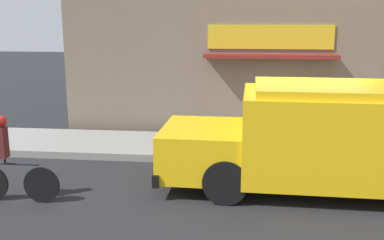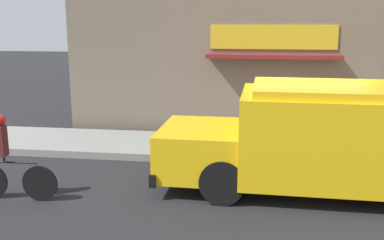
{
  "view_description": "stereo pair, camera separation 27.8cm",
  "coord_description": "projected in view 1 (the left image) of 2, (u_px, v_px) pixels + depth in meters",
  "views": [
    {
      "loc": [
        -1.41,
        -10.01,
        3.33
      ],
      "look_at": [
        -2.5,
        -0.2,
        1.1
      ],
      "focal_mm": 42.0,
      "sensor_mm": 36.0,
      "label": 1
    },
    {
      "loc": [
        -1.13,
        -9.98,
        3.33
      ],
      "look_at": [
        -2.5,
        -0.2,
        1.1
      ],
      "focal_mm": 42.0,
      "sensor_mm": 36.0,
      "label": 2
    }
  ],
  "objects": [
    {
      "name": "storefront",
      "position": [
        293.0,
        57.0,
        12.34
      ],
      "size": [
        13.05,
        0.75,
        4.59
      ],
      "color": "#756656",
      "rests_on": "ground_plane"
    },
    {
      "name": "sidewalk",
      "position": [
        296.0,
        150.0,
        11.36
      ],
      "size": [
        28.0,
        2.25,
        0.18
      ],
      "color": "gray",
      "rests_on": "ground_plane"
    },
    {
      "name": "cyclist",
      "position": [
        8.0,
        161.0,
        8.22
      ],
      "size": [
        1.67,
        0.2,
        1.63
      ],
      "rotation": [
        0.0,
        0.0,
        0.01
      ],
      "color": "black",
      "rests_on": "ground_plane"
    },
    {
      "name": "school_bus",
      "position": [
        359.0,
        137.0,
        8.63
      ],
      "size": [
        7.04,
        2.77,
        2.11
      ],
      "rotation": [
        0.0,
        0.0,
        -0.02
      ],
      "color": "yellow",
      "rests_on": "ground_plane"
    },
    {
      "name": "ground_plane",
      "position": [
        301.0,
        167.0,
        10.29
      ],
      "size": [
        70.0,
        70.0,
        0.0
      ],
      "primitive_type": "plane",
      "color": "#232326"
    }
  ]
}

